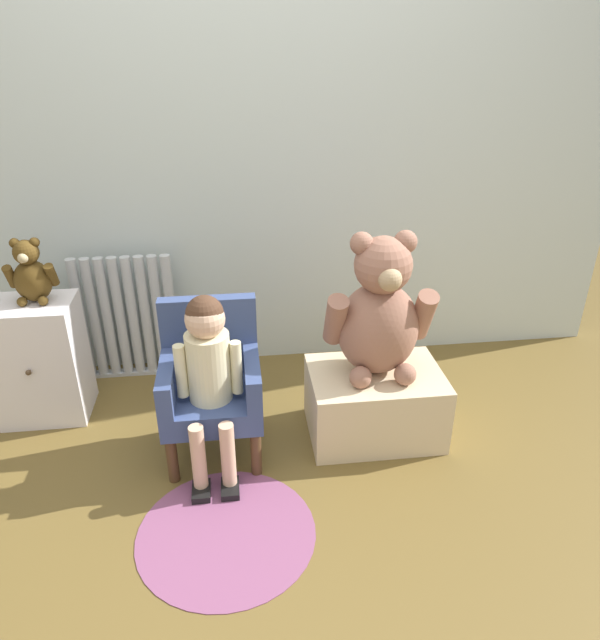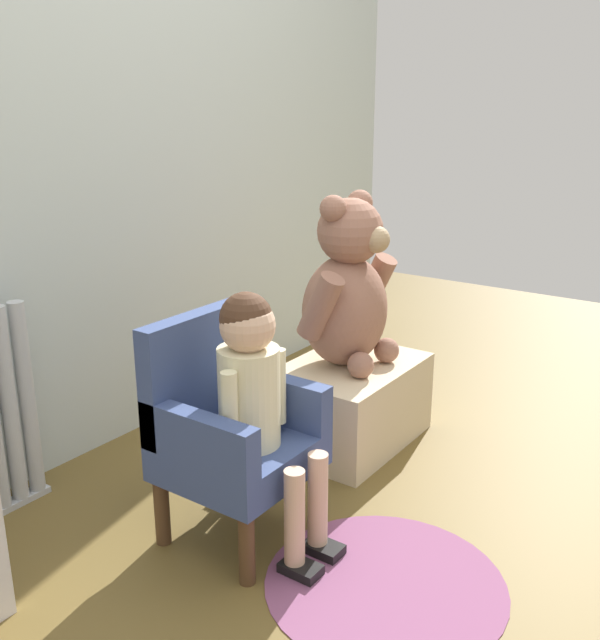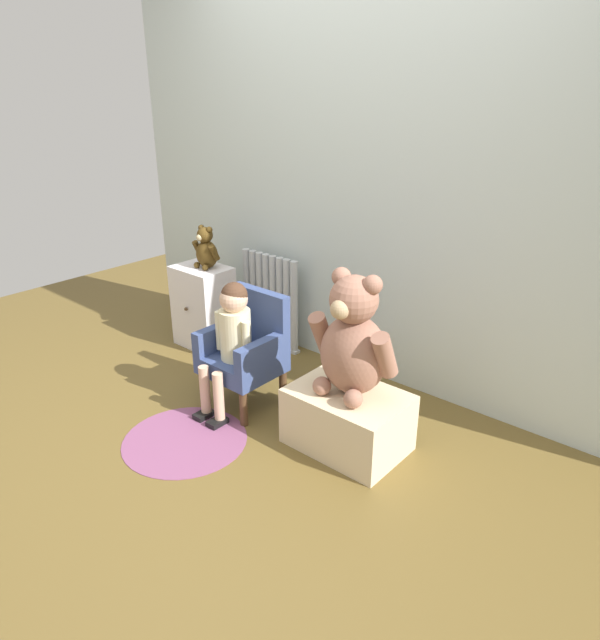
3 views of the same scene
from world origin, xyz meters
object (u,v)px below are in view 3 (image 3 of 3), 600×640
(small_dresser, at_px, (204,307))
(child_armchair, at_px, (247,349))
(floor_rug, at_px, (185,440))
(small_teddy_bear, at_px, (206,249))
(child_figure, at_px, (232,329))
(low_bench, at_px, (348,419))
(radiator, at_px, (270,301))
(large_teddy_bear, at_px, (353,341))

(small_dresser, xyz_separation_m, child_armchair, (0.77, -0.34, 0.05))
(child_armchair, bearing_deg, floor_rug, -85.63)
(small_dresser, bearing_deg, floor_rug, -46.02)
(small_teddy_bear, bearing_deg, child_figure, -32.55)
(low_bench, bearing_deg, small_teddy_bear, 166.23)
(low_bench, xyz_separation_m, floor_rug, (-0.65, -0.51, -0.15))
(child_armchair, bearing_deg, small_teddy_bear, 153.72)
(radiator, bearing_deg, floor_rug, -67.73)
(floor_rug, bearing_deg, child_armchair, 94.37)
(low_bench, height_order, large_teddy_bear, large_teddy_bear)
(child_figure, height_order, floor_rug, child_figure)
(child_armchair, relative_size, low_bench, 1.15)
(large_teddy_bear, height_order, floor_rug, large_teddy_bear)
(large_teddy_bear, distance_m, small_teddy_bear, 1.46)
(small_dresser, distance_m, child_armchair, 0.84)
(large_teddy_bear, bearing_deg, child_figure, -168.70)
(low_bench, xyz_separation_m, large_teddy_bear, (0.00, 0.02, 0.42))
(radiator, distance_m, child_armchair, 0.77)
(small_teddy_bear, bearing_deg, floor_rug, -48.15)
(large_teddy_bear, distance_m, floor_rug, 1.02)
(radiator, bearing_deg, large_teddy_bear, -28.38)
(child_figure, bearing_deg, radiator, 119.88)
(low_bench, bearing_deg, child_figure, -170.29)
(child_figure, distance_m, large_teddy_bear, 0.71)
(child_armchair, bearing_deg, low_bench, 1.04)
(radiator, height_order, floor_rug, radiator)
(child_figure, bearing_deg, small_teddy_bear, 147.45)
(radiator, relative_size, child_figure, 0.87)
(child_armchair, height_order, small_teddy_bear, small_teddy_bear)
(radiator, bearing_deg, low_bench, -29.19)
(small_dresser, height_order, small_teddy_bear, small_teddy_bear)
(radiator, distance_m, low_bench, 1.29)
(child_armchair, xyz_separation_m, child_figure, (-0.00, -0.11, 0.15))
(child_armchair, relative_size, floor_rug, 1.01)
(small_dresser, relative_size, low_bench, 1.00)
(small_dresser, bearing_deg, child_figure, -30.04)
(radiator, xyz_separation_m, child_armchair, (0.43, -0.64, 0.01))
(child_armchair, height_order, child_figure, child_figure)
(child_figure, xyz_separation_m, large_teddy_bear, (0.69, 0.14, 0.09))
(radiator, height_order, child_figure, child_figure)
(radiator, height_order, child_armchair, same)
(small_dresser, distance_m, child_figure, 0.91)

